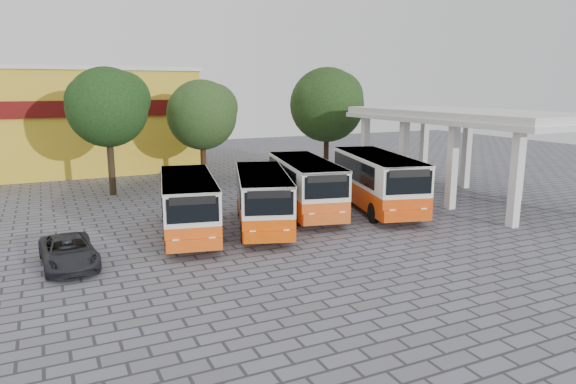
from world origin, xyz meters
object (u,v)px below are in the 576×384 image
bus_far_right (377,178)px  bus_centre_left (262,196)px  bus_far_left (188,202)px  bus_centre_right (305,183)px  parked_car (69,252)px

bus_far_right → bus_centre_left: bearing=-159.7°
bus_far_left → bus_centre_right: 6.97m
parked_car → bus_far_right: bearing=5.5°
bus_centre_right → bus_far_right: size_ratio=0.93×
bus_far_left → bus_centre_left: size_ratio=0.98×
bus_far_left → bus_centre_left: 3.59m
bus_centre_left → bus_centre_right: size_ratio=0.95×
bus_centre_right → bus_far_right: (3.95, -1.07, 0.11)m
bus_centre_right → bus_centre_left: bearing=-138.8°
bus_far_right → parked_car: bus_far_right is taller
bus_centre_left → parked_car: (-8.85, -1.88, -1.01)m
bus_centre_right → bus_far_right: bearing=-2.6°
bus_centre_left → bus_far_right: size_ratio=0.89×
bus_far_left → bus_far_right: size_ratio=0.88×
bus_far_left → bus_centre_right: bearing=23.6°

